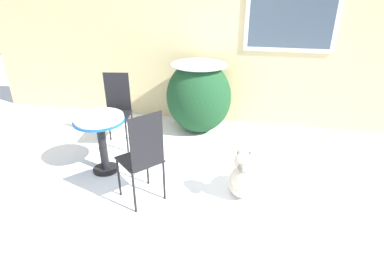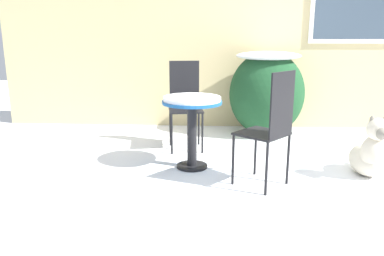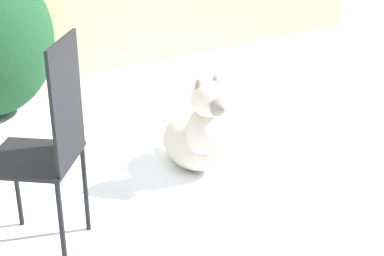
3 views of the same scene
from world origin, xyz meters
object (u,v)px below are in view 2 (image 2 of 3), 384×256
(patio_table, at_px, (192,112))
(patio_chair_near_table, at_px, (185,102))
(dog, at_px, (370,154))
(patio_chair_far_side, at_px, (270,126))

(patio_table, bearing_deg, patio_chair_near_table, 99.68)
(patio_table, bearing_deg, dog, -5.44)
(patio_table, height_order, patio_chair_far_side, patio_chair_far_side)
(patio_chair_near_table, relative_size, dog, 1.55)
(patio_chair_near_table, bearing_deg, patio_chair_far_side, -64.33)
(patio_table, height_order, dog, patio_table)
(patio_chair_far_side, relative_size, dog, 1.55)
(patio_table, relative_size, patio_chair_near_table, 0.71)
(patio_chair_near_table, height_order, dog, patio_chair_near_table)
(patio_table, distance_m, patio_chair_near_table, 0.74)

